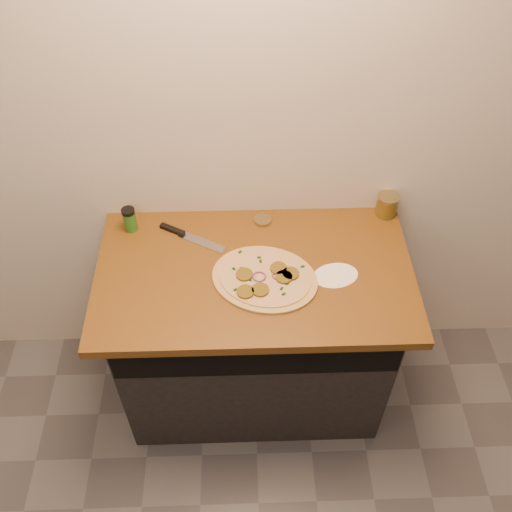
{
  "coord_description": "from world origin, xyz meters",
  "views": [
    {
      "loc": [
        -0.04,
        0.01,
        2.52
      ],
      "look_at": [
        0.01,
        1.44,
        0.95
      ],
      "focal_mm": 40.0,
      "sensor_mm": 36.0,
      "label": 1
    }
  ],
  "objects_px": {
    "chefs_knife": "(186,235)",
    "spice_shaker": "(130,219)",
    "salsa_jar": "(387,205)",
    "pizza": "(265,278)"
  },
  "relations": [
    {
      "from": "pizza",
      "to": "chefs_knife",
      "type": "xyz_separation_m",
      "value": [
        -0.3,
        0.24,
        -0.0
      ]
    },
    {
      "from": "spice_shaker",
      "to": "chefs_knife",
      "type": "bearing_deg",
      "value": -12.35
    },
    {
      "from": "pizza",
      "to": "chefs_knife",
      "type": "height_order",
      "value": "pizza"
    },
    {
      "from": "pizza",
      "to": "spice_shaker",
      "type": "distance_m",
      "value": 0.6
    },
    {
      "from": "salsa_jar",
      "to": "spice_shaker",
      "type": "distance_m",
      "value": 1.04
    },
    {
      "from": "spice_shaker",
      "to": "salsa_jar",
      "type": "bearing_deg",
      "value": 3.19
    },
    {
      "from": "chefs_knife",
      "to": "pizza",
      "type": "bearing_deg",
      "value": -37.86
    },
    {
      "from": "chefs_knife",
      "to": "spice_shaker",
      "type": "height_order",
      "value": "spice_shaker"
    },
    {
      "from": "pizza",
      "to": "spice_shaker",
      "type": "xyz_separation_m",
      "value": [
        -0.53,
        0.29,
        0.04
      ]
    },
    {
      "from": "chefs_knife",
      "to": "spice_shaker",
      "type": "xyz_separation_m",
      "value": [
        -0.22,
        0.05,
        0.05
      ]
    }
  ]
}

